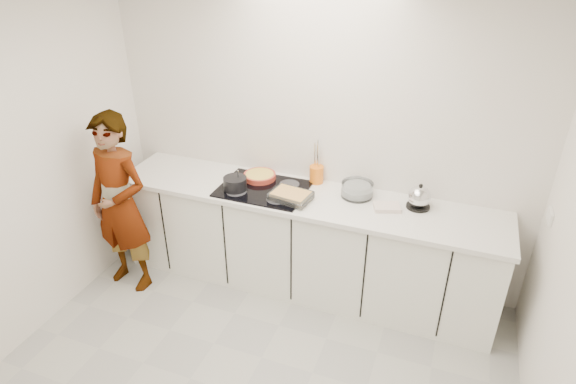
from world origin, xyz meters
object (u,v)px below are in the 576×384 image
at_px(saucepan, 235,183).
at_px(kettle, 419,198).
at_px(hob, 263,189).
at_px(tart_dish, 260,176).
at_px(utensil_crock, 316,174).
at_px(baking_dish, 291,195).
at_px(cook, 120,205).
at_px(mixing_bowl, 357,190).

bearing_deg(saucepan, kettle, 9.96).
distance_m(hob, tart_dish, 0.18).
distance_m(kettle, utensil_crock, 0.88).
distance_m(saucepan, baking_dish, 0.49).
distance_m(tart_dish, cook, 1.19).
height_order(tart_dish, saucepan, saucepan).
bearing_deg(tart_dish, utensil_crock, 15.53).
distance_m(tart_dish, utensil_crock, 0.49).
height_order(mixing_bowl, utensil_crock, utensil_crock).
bearing_deg(saucepan, cook, -157.06).
height_order(hob, kettle, kettle).
distance_m(tart_dish, kettle, 1.34).
distance_m(tart_dish, saucepan, 0.28).
bearing_deg(hob, kettle, 6.93).
bearing_deg(hob, tart_dish, 122.84).
xyz_separation_m(saucepan, cook, (-0.89, -0.38, -0.18)).
relative_size(tart_dish, cook, 0.20).
xyz_separation_m(tart_dish, kettle, (1.34, 0.00, 0.05)).
relative_size(tart_dish, saucepan, 1.37).
height_order(baking_dish, kettle, kettle).
bearing_deg(mixing_bowl, utensil_crock, 162.87).
bearing_deg(hob, cook, -156.34).
bearing_deg(utensil_crock, kettle, -8.40).
height_order(tart_dish, cook, cook).
relative_size(saucepan, mixing_bowl, 0.90).
distance_m(saucepan, cook, 0.99).
height_order(saucepan, utensil_crock, saucepan).
bearing_deg(cook, saucepan, 28.73).
relative_size(tart_dish, utensil_crock, 2.15).
bearing_deg(kettle, utensil_crock, 171.60).
xyz_separation_m(saucepan, mixing_bowl, (0.96, 0.27, -0.01)).
distance_m(baking_dish, mixing_bowl, 0.54).
bearing_deg(mixing_bowl, hob, -167.89).
distance_m(hob, utensil_crock, 0.47).
xyz_separation_m(mixing_bowl, cook, (-1.85, -0.64, -0.17)).
bearing_deg(hob, utensil_crock, 36.82).
height_order(hob, saucepan, saucepan).
bearing_deg(saucepan, hob, 26.72).
relative_size(utensil_crock, cook, 0.09).
xyz_separation_m(kettle, cook, (-2.34, -0.63, -0.20)).
bearing_deg(baking_dish, saucepan, -179.31).
bearing_deg(cook, baking_dish, 21.32).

